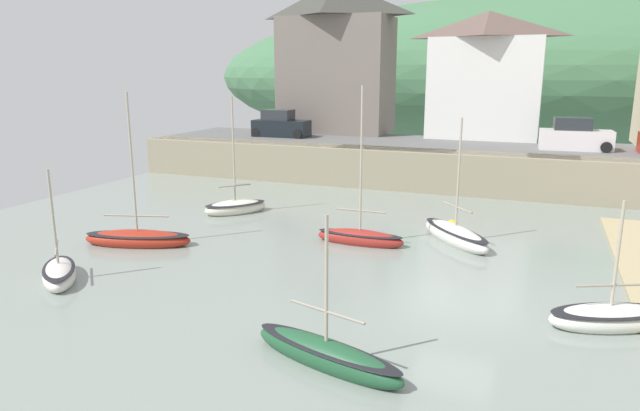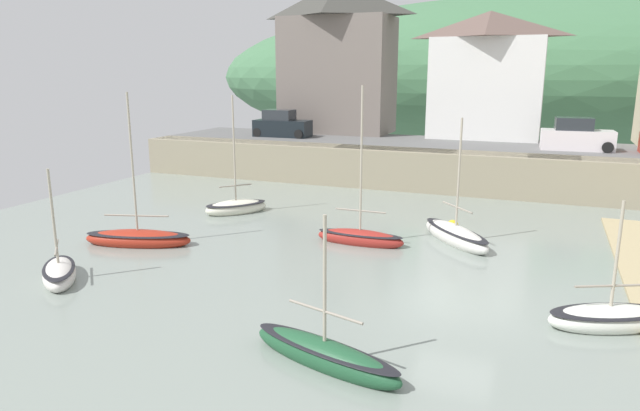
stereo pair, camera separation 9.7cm
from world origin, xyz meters
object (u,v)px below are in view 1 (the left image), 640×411
sailboat_tall_mast (59,273)px  waterfront_building_left (336,57)px  sailboat_blue_trim (360,237)px  waterfront_building_centre (485,75)px  mooring_buoy (452,226)px  motorboat_with_cabin (610,317)px  fishing_boat_green (236,207)px  sailboat_far_left (455,235)px  parked_car_by_wall (575,136)px  sailboat_nearest_shore (326,354)px  parked_car_near_slipway (281,126)px  rowboat_small_beached (138,238)px

sailboat_tall_mast → waterfront_building_left: bearing=136.3°
sailboat_blue_trim → sailboat_tall_mast: size_ratio=1.63×
waterfront_building_centre → mooring_buoy: waterfront_building_centre is taller
motorboat_with_cabin → fishing_boat_green: size_ratio=0.63×
waterfront_building_centre → sailboat_far_left: bearing=-86.9°
waterfront_building_left → sailboat_blue_trim: size_ratio=1.68×
waterfront_building_left → sailboat_tall_mast: size_ratio=2.75×
motorboat_with_cabin → fishing_boat_green: (-16.49, 7.77, 0.03)m
parked_car_by_wall → sailboat_nearest_shore: bearing=-107.4°
motorboat_with_cabin → sailboat_nearest_shore: sailboat_nearest_shore is taller
motorboat_with_cabin → mooring_buoy: motorboat_with_cabin is taller
sailboat_far_left → parked_car_near_slipway: 20.68m
waterfront_building_left → mooring_buoy: (11.72, -16.63, -7.95)m
waterfront_building_left → fishing_boat_green: bearing=-87.0°
waterfront_building_left → sailboat_nearest_shore: size_ratio=2.52×
sailboat_blue_trim → parked_car_by_wall: 18.25m
sailboat_far_left → rowboat_small_beached: 13.29m
motorboat_with_cabin → parked_car_near_slipway: bearing=108.2°
motorboat_with_cabin → sailboat_nearest_shore: (-6.68, -4.95, 0.00)m
waterfront_building_left → sailboat_nearest_shore: 33.04m
rowboat_small_beached → parked_car_near_slipway: 19.78m
waterfront_building_left → parked_car_near_slipway: 7.17m
parked_car_near_slipway → mooring_buoy: bearing=-41.5°
rowboat_small_beached → sailboat_tall_mast: bearing=-103.3°
rowboat_small_beached → fishing_boat_green: rowboat_small_beached is taller
rowboat_small_beached → motorboat_with_cabin: bearing=-21.0°
rowboat_small_beached → motorboat_with_cabin: size_ratio=1.68×
waterfront_building_left → sailboat_tall_mast: bearing=-89.7°
sailboat_far_left → sailboat_tall_mast: size_ratio=1.33×
parked_car_by_wall → mooring_buoy: bearing=-117.3°
motorboat_with_cabin → parked_car_near_slipway: size_ratio=0.92×
sailboat_far_left → sailboat_nearest_shore: (-1.40, -11.61, -0.04)m
fishing_boat_green → sailboat_tall_mast: fishing_boat_green is taller
waterfront_building_centre → sailboat_far_left: waterfront_building_centre is taller
motorboat_with_cabin → parked_car_near_slipway: parked_car_near_slipway is taller
sailboat_nearest_shore → waterfront_building_centre: bearing=105.8°
rowboat_small_beached → sailboat_tall_mast: rowboat_small_beached is taller
rowboat_small_beached → sailboat_far_left: bearing=6.9°
sailboat_blue_trim → motorboat_with_cabin: size_ratio=1.74×
waterfront_building_centre → rowboat_small_beached: 27.19m
waterfront_building_left → sailboat_tall_mast: waterfront_building_left is taller
waterfront_building_centre → sailboat_blue_trim: size_ratio=1.30×
fishing_boat_green → sailboat_tall_mast: size_ratio=1.49×
rowboat_small_beached → parked_car_by_wall: size_ratio=1.53×
waterfront_building_centre → sailboat_tall_mast: (-10.96, -28.27, -6.55)m
sailboat_far_left → fishing_boat_green: size_ratio=0.89×
waterfront_building_left → fishing_boat_green: 19.22m
waterfront_building_centre → motorboat_with_cabin: bearing=-76.0°
sailboat_tall_mast → mooring_buoy: size_ratio=7.55×
parked_car_by_wall → sailboat_blue_trim: bearing=-122.0°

